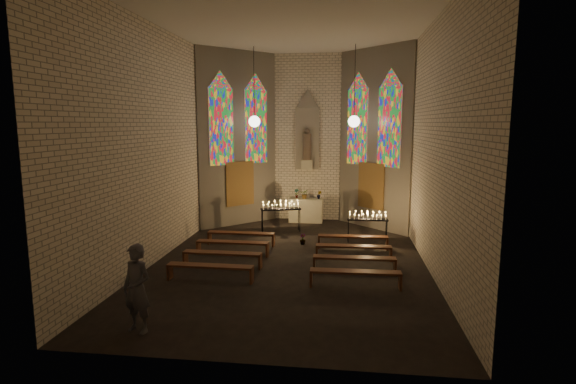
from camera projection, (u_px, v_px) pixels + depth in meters
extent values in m
plane|color=black|center=(291.00, 260.00, 13.67)|extent=(12.00, 12.00, 0.00)
cube|color=beige|center=(307.00, 138.00, 19.02)|extent=(8.00, 0.02, 7.00)
cube|color=beige|center=(247.00, 163.00, 7.25)|extent=(8.00, 0.02, 7.00)
cube|color=beige|center=(160.00, 144.00, 13.63)|extent=(0.02, 12.00, 7.00)
cube|color=beige|center=(431.00, 146.00, 12.65)|extent=(0.02, 12.00, 7.00)
cube|color=silver|center=(291.00, 20.00, 12.61)|extent=(8.00, 12.00, 0.01)
cube|color=beige|center=(237.00, 139.00, 18.13)|extent=(2.72, 2.72, 7.00)
cube|color=beige|center=(375.00, 140.00, 17.46)|extent=(2.72, 2.72, 7.00)
cube|color=#4C3F8C|center=(221.00, 127.00, 17.44)|extent=(0.78, 0.78, 3.00)
cube|color=#4C3F8C|center=(256.00, 127.00, 18.42)|extent=(0.78, 0.78, 3.00)
cube|color=#4C3F8C|center=(357.00, 127.00, 17.92)|extent=(0.78, 0.78, 3.00)
cube|color=#4C3F8C|center=(389.00, 127.00, 16.65)|extent=(0.78, 0.78, 3.00)
cube|color=brown|center=(240.00, 184.00, 18.27)|extent=(0.95, 0.95, 1.80)
cube|color=brown|center=(371.00, 186.00, 17.63)|extent=(0.95, 0.95, 1.80)
cube|color=gray|center=(307.00, 138.00, 18.94)|extent=(1.00, 0.12, 2.60)
cone|color=gray|center=(308.00, 99.00, 18.69)|extent=(1.00, 1.00, 0.80)
cube|color=#BBB698|center=(307.00, 165.00, 18.97)|extent=(0.45, 0.30, 0.40)
cylinder|color=brown|center=(307.00, 147.00, 18.86)|extent=(0.36, 0.36, 1.10)
sphere|color=brown|center=(307.00, 131.00, 18.76)|extent=(0.26, 0.26, 0.26)
sphere|color=white|center=(254.00, 121.00, 17.28)|extent=(0.44, 0.44, 0.44)
cylinder|color=black|center=(254.00, 84.00, 17.07)|extent=(0.02, 0.02, 2.80)
sphere|color=white|center=(354.00, 121.00, 16.82)|extent=(0.44, 0.44, 0.44)
cylinder|color=black|center=(355.00, 83.00, 16.61)|extent=(0.02, 0.02, 2.80)
cube|color=#BBB698|center=(306.00, 210.00, 18.94)|extent=(1.40, 0.60, 1.00)
imported|color=#4C723F|center=(297.00, 193.00, 18.97)|extent=(0.24, 0.20, 0.40)
imported|color=#4C723F|center=(305.00, 194.00, 18.82)|extent=(0.39, 0.35, 0.39)
imported|color=#4C723F|center=(319.00, 195.00, 18.76)|extent=(0.19, 0.16, 0.35)
imported|color=#4C723F|center=(303.00, 239.00, 15.47)|extent=(0.26, 0.26, 0.36)
cube|color=black|center=(281.00, 209.00, 17.17)|extent=(1.57, 0.78, 0.05)
cylinder|color=black|center=(263.00, 222.00, 16.98)|extent=(0.03, 0.03, 0.86)
cylinder|color=black|center=(300.00, 221.00, 17.21)|extent=(0.03, 0.03, 0.86)
cylinder|color=black|center=(262.00, 220.00, 17.26)|extent=(0.03, 0.03, 0.86)
cylinder|color=black|center=(298.00, 219.00, 17.49)|extent=(0.03, 0.03, 0.86)
cube|color=black|center=(367.00, 220.00, 15.65)|extent=(1.42, 0.36, 0.04)
cylinder|color=black|center=(348.00, 232.00, 15.65)|extent=(0.03, 0.03, 0.79)
cylinder|color=black|center=(387.00, 232.00, 15.51)|extent=(0.03, 0.03, 0.79)
cylinder|color=black|center=(348.00, 230.00, 15.91)|extent=(0.03, 0.03, 0.79)
cylinder|color=black|center=(386.00, 231.00, 15.77)|extent=(0.03, 0.03, 0.79)
cube|color=#512917|center=(241.00, 233.00, 15.35)|extent=(2.30, 0.36, 0.06)
cube|color=#512917|center=(210.00, 238.00, 15.54)|extent=(0.06, 0.32, 0.41)
cube|color=#512917|center=(273.00, 240.00, 15.23)|extent=(0.06, 0.32, 0.41)
cube|color=#512917|center=(353.00, 237.00, 14.89)|extent=(2.30, 0.36, 0.06)
cube|color=#512917|center=(319.00, 242.00, 15.04)|extent=(0.06, 0.32, 0.41)
cube|color=#512917|center=(387.00, 244.00, 14.80)|extent=(0.06, 0.32, 0.41)
cube|color=#512917|center=(232.00, 242.00, 14.17)|extent=(2.30, 0.36, 0.06)
cube|color=#512917|center=(199.00, 247.00, 14.36)|extent=(0.06, 0.32, 0.41)
cube|color=#512917|center=(267.00, 250.00, 14.05)|extent=(0.06, 0.32, 0.41)
cube|color=#512917|center=(354.00, 246.00, 13.71)|extent=(2.30, 0.36, 0.06)
cube|color=#512917|center=(317.00, 252.00, 13.86)|extent=(0.06, 0.32, 0.41)
cube|color=#512917|center=(391.00, 254.00, 13.62)|extent=(0.06, 0.32, 0.41)
cube|color=#512917|center=(222.00, 253.00, 13.00)|extent=(2.30, 0.36, 0.06)
cube|color=#512917|center=(185.00, 258.00, 13.18)|extent=(0.06, 0.32, 0.41)
cube|color=#512917|center=(260.00, 262.00, 12.87)|extent=(0.06, 0.32, 0.41)
cube|color=#512917|center=(354.00, 258.00, 12.53)|extent=(2.30, 0.36, 0.06)
cube|color=#512917|center=(314.00, 264.00, 12.68)|extent=(0.06, 0.32, 0.41)
cube|color=#512917|center=(395.00, 266.00, 12.44)|extent=(0.06, 0.32, 0.41)
cube|color=#512917|center=(210.00, 266.00, 11.82)|extent=(2.30, 0.36, 0.06)
cube|color=#512917|center=(170.00, 271.00, 12.01)|extent=(0.06, 0.32, 0.41)
cube|color=#512917|center=(252.00, 275.00, 11.70)|extent=(0.06, 0.32, 0.41)
cube|color=#512917|center=(355.00, 272.00, 11.35)|extent=(2.30, 0.36, 0.06)
cube|color=#512917|center=(311.00, 278.00, 11.51)|extent=(0.06, 0.32, 0.41)
cube|color=#512917|center=(400.00, 281.00, 11.27)|extent=(0.06, 0.32, 0.41)
imported|color=#46454E|center=(137.00, 289.00, 8.88)|extent=(0.76, 0.61, 1.79)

